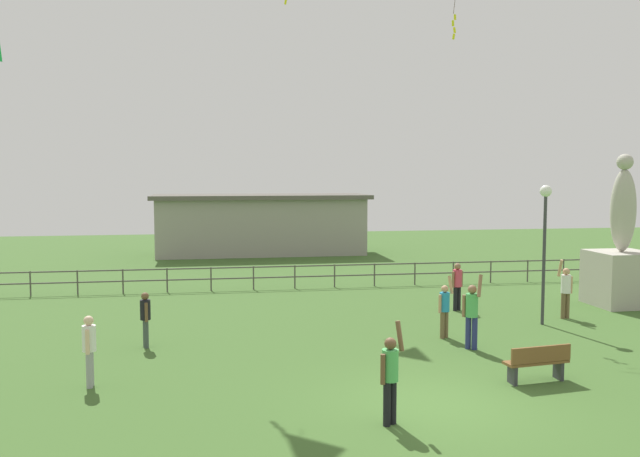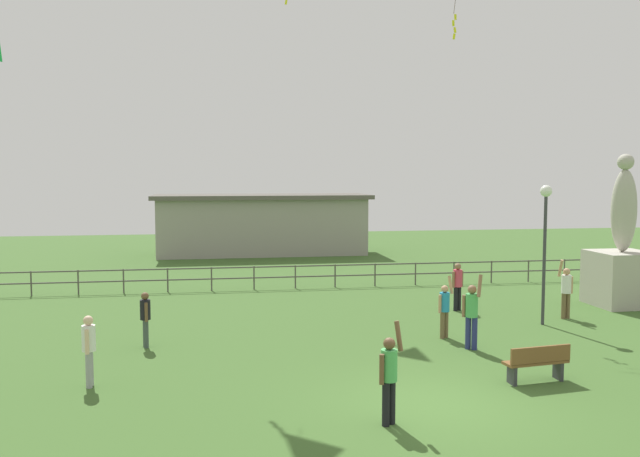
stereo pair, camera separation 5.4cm
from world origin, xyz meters
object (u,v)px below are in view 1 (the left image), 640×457
lamppost (545,223)px  person_5 (145,316)px  statue_monument (621,263)px  park_bench (538,362)px  person_4 (457,283)px  person_3 (445,307)px  person_0 (472,311)px  person_2 (89,346)px  person_6 (390,374)px  person_1 (566,289)px

lamppost → person_5: (-11.86, -0.79, -2.29)m
statue_monument → lamppost: statue_monument is taller
statue_monument → park_bench: (-7.15, -7.63, -1.06)m
lamppost → person_4: 3.76m
park_bench → person_3: size_ratio=0.87×
lamppost → person_3: 4.39m
park_bench → person_0: person_0 is taller
person_2 → person_4: person_4 is taller
lamppost → person_4: size_ratio=2.65×
person_2 → lamppost: bearing=17.4°
park_bench → person_3: bearing=99.0°
person_6 → park_bench: bearing=25.6°
person_2 → person_5: size_ratio=1.06×
lamppost → person_6: bearing=-133.7°
statue_monument → person_5: statue_monument is taller
statue_monument → person_2: bearing=-159.5°
person_0 → person_3: person_0 is taller
park_bench → person_5: person_5 is taller
lamppost → person_2: 13.54m
lamppost → person_4: bearing=127.4°
statue_monument → park_bench: size_ratio=3.47×
person_1 → person_4: (-2.99, 1.75, -0.03)m
person_1 → person_6: 11.21m
person_1 → person_6: size_ratio=1.00×
lamppost → person_2: size_ratio=2.73×
person_1 → person_2: size_ratio=1.22×
person_3 → person_4: bearing=63.7°
statue_monument → person_6: 14.61m
person_1 → person_3: size_ratio=1.08×
lamppost → person_6: size_ratio=2.23×
statue_monument → park_bench: statue_monument is taller
statue_monument → person_5: size_ratio=3.58×
person_2 → person_6: (5.88, -3.18, 0.06)m
person_4 → person_1: bearing=-30.3°
statue_monument → person_5: (-16.07, -3.13, -0.67)m
person_0 → person_6: person_0 is taller
person_6 → person_4: bearing=62.4°
lamppost → person_6: (-6.86, -7.17, -2.18)m
person_0 → person_4: size_ratio=1.24×
statue_monument → person_4: bearing=179.3°
person_0 → person_1: size_ratio=1.05×
person_0 → person_2: 9.56m
park_bench → person_5: bearing=153.2°
person_0 → person_1: 5.41m
person_2 → person_6: person_6 is taller
statue_monument → person_3: bearing=-156.0°
person_1 → lamppost: bearing=-149.7°
park_bench → person_4: size_ratio=0.95×
person_4 → person_5: bearing=-162.3°
park_bench → person_3: person_3 is taller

